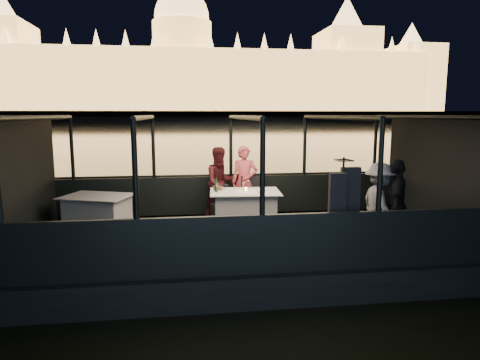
{
  "coord_description": "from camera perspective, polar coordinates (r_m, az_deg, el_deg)",
  "views": [
    {
      "loc": [
        -1.15,
        -8.02,
        2.86
      ],
      "look_at": [
        0.0,
        0.4,
        1.55
      ],
      "focal_mm": 32.0,
      "sensor_mm": 36.0,
      "label": 1
    }
  ],
  "objects": [
    {
      "name": "river_water",
      "position": [
        88.07,
        -7.09,
        6.83
      ],
      "size": [
        500.0,
        500.0,
        0.0
      ],
      "primitive_type": "plane",
      "color": "black",
      "rests_on": "ground"
    },
    {
      "name": "boat_hull",
      "position": [
        8.59,
        0.37,
        -10.68
      ],
      "size": [
        8.6,
        4.4,
        1.0
      ],
      "primitive_type": "cube",
      "color": "black",
      "rests_on": "river_water"
    },
    {
      "name": "boat_deck",
      "position": [
        8.44,
        0.37,
        -7.61
      ],
      "size": [
        8.0,
        4.0,
        0.04
      ],
      "primitive_type": "cube",
      "color": "black",
      "rests_on": "boat_hull"
    },
    {
      "name": "gunwale_port",
      "position": [
        10.26,
        -1.21,
        -1.96
      ],
      "size": [
        8.0,
        0.08,
        0.9
      ],
      "primitive_type": "cube",
      "color": "black",
      "rests_on": "boat_deck"
    },
    {
      "name": "gunwale_starboard",
      "position": [
        6.42,
        2.94,
        -8.56
      ],
      "size": [
        8.0,
        0.08,
        0.9
      ],
      "primitive_type": "cube",
      "color": "black",
      "rests_on": "boat_deck"
    },
    {
      "name": "cabin_glass_port",
      "position": [
        10.11,
        -1.23,
        4.45
      ],
      "size": [
        8.0,
        0.02,
        1.4
      ],
      "primitive_type": null,
      "color": "#99B2B2",
      "rests_on": "gunwale_port"
    },
    {
      "name": "cabin_glass_starboard",
      "position": [
        6.17,
        3.02,
        1.69
      ],
      "size": [
        8.0,
        0.02,
        1.4
      ],
      "primitive_type": null,
      "color": "#99B2B2",
      "rests_on": "gunwale_starboard"
    },
    {
      "name": "cabin_roof_glass",
      "position": [
        8.1,
        0.39,
        8.34
      ],
      "size": [
        8.0,
        4.0,
        0.02
      ],
      "primitive_type": null,
      "color": "#99B2B2",
      "rests_on": "boat_deck"
    },
    {
      "name": "end_wall_fore",
      "position": [
        8.59,
        -27.06,
        -0.29
      ],
      "size": [
        0.02,
        4.0,
        2.3
      ],
      "primitive_type": null,
      "color": "black",
      "rests_on": "boat_deck"
    },
    {
      "name": "end_wall_aft",
      "position": [
        9.61,
        24.72,
        0.72
      ],
      "size": [
        0.02,
        4.0,
        2.3
      ],
      "primitive_type": null,
      "color": "black",
      "rests_on": "boat_deck"
    },
    {
      "name": "canopy_ribs",
      "position": [
        8.19,
        0.38,
        0.27
      ],
      "size": [
        8.0,
        4.0,
        2.3
      ],
      "primitive_type": null,
      "color": "black",
      "rests_on": "boat_deck"
    },
    {
      "name": "embankment",
      "position": [
        218.03,
        -7.57,
        8.19
      ],
      "size": [
        400.0,
        140.0,
        6.0
      ],
      "primitive_type": "cube",
      "color": "#423D33",
      "rests_on": "ground"
    },
    {
      "name": "parliament_building",
      "position": [
        184.88,
        -7.69,
        16.81
      ],
      "size": [
        220.0,
        32.0,
        60.0
      ],
      "primitive_type": null,
      "color": "#F2D18C",
      "rests_on": "embankment"
    },
    {
      "name": "dining_table_central",
      "position": [
        9.01,
        0.67,
        -3.9
      ],
      "size": [
        1.53,
        1.16,
        0.77
      ],
      "primitive_type": "cube",
      "rotation": [
        0.0,
        0.0,
        -0.08
      ],
      "color": "silver",
      "rests_on": "boat_deck"
    },
    {
      "name": "dining_table_aft",
      "position": [
        9.28,
        -18.44,
        -3.97
      ],
      "size": [
        1.6,
        1.38,
        0.71
      ],
      "primitive_type": "cube",
      "rotation": [
        0.0,
        0.0,
        -0.35
      ],
      "color": "white",
      "rests_on": "boat_deck"
    },
    {
      "name": "chair_port_left",
      "position": [
        9.41,
        -2.56,
        -2.95
      ],
      "size": [
        0.44,
        0.44,
        0.8
      ],
      "primitive_type": "cube",
      "rotation": [
        0.0,
        0.0,
        0.21
      ],
      "color": "black",
      "rests_on": "boat_deck"
    },
    {
      "name": "chair_port_right",
      "position": [
        9.67,
        1.57,
        -2.63
      ],
      "size": [
        0.48,
        0.48,
        0.96
      ],
      "primitive_type": "cube",
      "rotation": [
        0.0,
        0.0,
        0.08
      ],
      "color": "black",
      "rests_on": "boat_deck"
    },
    {
      "name": "coat_stand",
      "position": [
        6.94,
        13.45,
        -3.61
      ],
      "size": [
        0.52,
        0.44,
        1.7
      ],
      "primitive_type": null,
      "rotation": [
        0.0,
        0.0,
        0.13
      ],
      "color": "black",
      "rests_on": "boat_deck"
    },
    {
      "name": "person_woman_coral",
      "position": [
        9.84,
        0.6,
        -0.65
      ],
      "size": [
        0.65,
        0.49,
        1.65
      ],
      "primitive_type": "imported",
      "rotation": [
        0.0,
        0.0,
        -0.18
      ],
      "color": "#D94F5B",
      "rests_on": "boat_deck"
    },
    {
      "name": "person_man_maroon",
      "position": [
        9.79,
        -2.6,
        -0.71
      ],
      "size": [
        0.93,
        0.82,
        1.63
      ],
      "primitive_type": "imported",
      "rotation": [
        0.0,
        0.0,
        0.32
      ],
      "color": "#411217",
      "rests_on": "boat_deck"
    },
    {
      "name": "passenger_stripe",
      "position": [
        8.03,
        18.11,
        -2.51
      ],
      "size": [
        0.56,
        0.99,
        1.52
      ],
      "primitive_type": "imported",
      "rotation": [
        0.0,
        0.0,
        1.57
      ],
      "color": "white",
      "rests_on": "boat_deck"
    },
    {
      "name": "passenger_dark",
      "position": [
        7.99,
        20.06,
        -2.67
      ],
      "size": [
        0.8,
        1.01,
        1.59
      ],
      "primitive_type": "imported",
      "rotation": [
        0.0,
        0.0,
        4.21
      ],
      "color": "black",
      "rests_on": "boat_deck"
    },
    {
      "name": "wine_bottle",
      "position": [
        8.86,
        -3.19,
        -0.63
      ],
      "size": [
        0.08,
        0.08,
        0.29
      ],
      "primitive_type": "cylinder",
      "rotation": [
        0.0,
        0.0,
        -0.32
      ],
      "color": "#15391F",
      "rests_on": "dining_table_central"
    },
    {
      "name": "bread_basket",
      "position": [
        9.11,
        -2.96,
        -1.08
      ],
      "size": [
        0.23,
        0.23,
        0.08
      ],
      "primitive_type": "cylinder",
      "rotation": [
        0.0,
        0.0,
        -0.16
      ],
      "color": "brown",
      "rests_on": "dining_table_central"
    },
    {
      "name": "amber_candle",
      "position": [
        8.96,
        0.81,
        -1.23
      ],
      "size": [
        0.06,
        0.06,
        0.08
      ],
      "primitive_type": "cylinder",
      "rotation": [
        0.0,
        0.0,
        0.13
      ],
      "color": "#EF983B",
      "rests_on": "dining_table_central"
    },
    {
      "name": "plate_near",
      "position": [
        8.91,
        2.66,
        -1.5
      ],
      "size": [
        0.27,
        0.27,
        0.01
      ],
      "primitive_type": "cylinder",
      "rotation": [
        0.0,
        0.0,
        -0.3
      ],
      "color": "silver",
      "rests_on": "dining_table_central"
    },
    {
      "name": "plate_far",
      "position": [
        9.24,
        -2.56,
        -1.14
      ],
      "size": [
        0.31,
        0.31,
        0.02
      ],
      "primitive_type": "cylinder",
      "rotation": [
        0.0,
        0.0,
        0.24
      ],
      "color": "silver",
      "rests_on": "dining_table_central"
    },
    {
      "name": "wine_glass_white",
      "position": [
        8.78,
        -3.11,
        -1.09
      ],
      "size": [
        0.08,
        0.08,
        0.18
      ],
      "primitive_type": null,
      "rotation": [
        0.0,
        0.0,
        -0.35
      ],
      "color": "silver",
      "rests_on": "dining_table_central"
    },
    {
      "name": "wine_glass_red",
      "position": [
        9.29,
        1.14,
        -0.53
      ],
      "size": [
        0.07,
        0.07,
        0.17
      ],
      "primitive_type": null,
      "rotation": [
        0.0,
        0.0,
        -0.2
      ],
      "color": "white",
      "rests_on": "dining_table_central"
    },
    {
      "name": "wine_glass_empty",
      "position": [
        8.88,
        0.44,
        -0.96
      ],
      "size": [
        0.08,
        0.08,
        0.2
      ],
      "primitive_type": null,
      "rotation": [
        0.0,
        0.0,
        -0.28
      ],
      "color": "silver",
      "rests_on": "dining_table_central"
    }
  ]
}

